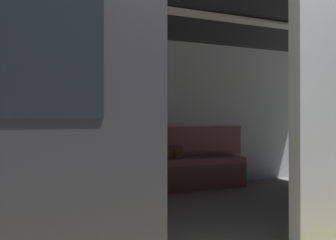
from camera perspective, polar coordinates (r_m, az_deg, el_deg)
train_car at (r=3.38m, az=-0.95°, el=9.44°), size 6.40×2.83×2.36m
bench_seat at (r=4.41m, az=-4.73°, el=-8.63°), size 3.17×0.44×0.46m
person_seated at (r=4.33m, az=-4.46°, el=-4.45°), size 0.55×0.70×1.19m
handbag at (r=4.61m, az=0.87°, el=-5.87°), size 0.26×0.15×0.17m
book at (r=4.35m, az=-9.72°, el=-7.14°), size 0.24×0.27×0.03m
grab_pole_door at (r=2.41m, az=-2.81°, el=2.48°), size 0.04×0.04×2.22m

